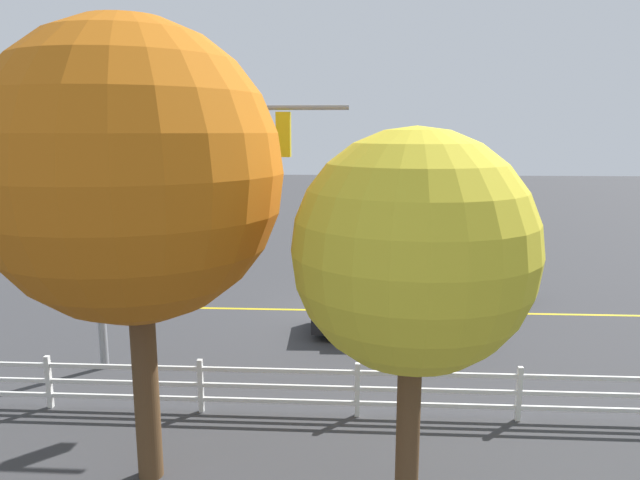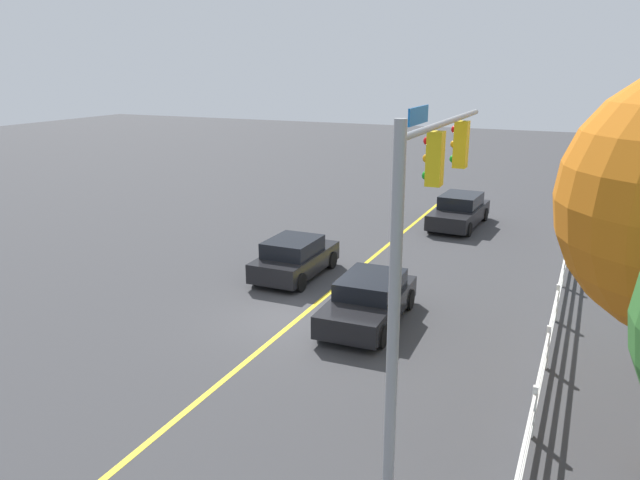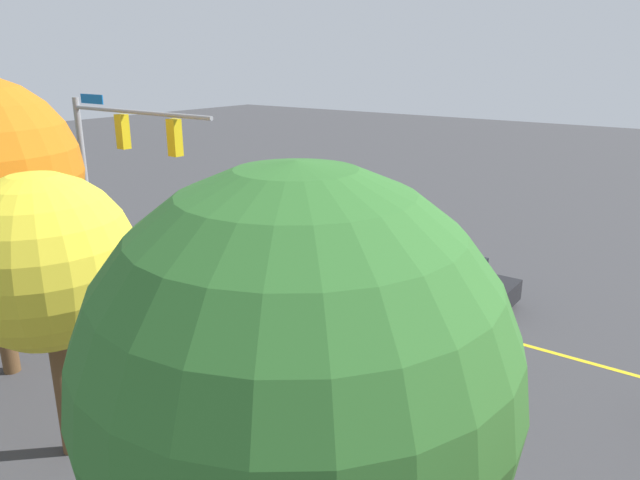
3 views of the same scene
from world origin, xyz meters
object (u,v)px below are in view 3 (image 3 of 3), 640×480
object	(u,v)px
car_0	(318,298)
tree_0	(299,380)
tree_3	(45,263)
car_1	(452,280)

from	to	relation	value
car_0	tree_0	distance (m)	12.71
car_0	tree_0	bearing A→B (deg)	123.86
car_0	tree_3	distance (m)	8.95
tree_0	car_1	bearing A→B (deg)	-72.65
tree_0	tree_3	distance (m)	7.41
car_1	tree_3	size ratio (longest dim) A/B	0.68
car_1	tree_3	world-z (taller)	tree_3
tree_0	car_0	bearing A→B (deg)	-54.39
car_1	tree_0	size ratio (longest dim) A/B	0.57
car_0	tree_0	xyz separation A→B (m)	(-6.98, 9.75, 4.21)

